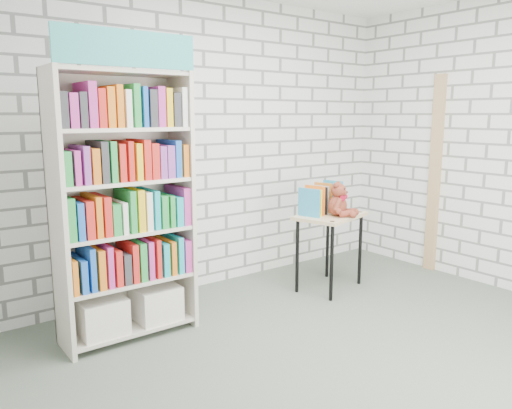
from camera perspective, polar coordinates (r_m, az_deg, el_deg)
ground at (r=3.70m, az=11.67°, el=-17.03°), size 4.50×4.50×0.00m
room_shell at (r=3.30m, az=12.80°, el=11.73°), size 4.52×4.02×2.81m
bookshelf at (r=3.83m, az=-14.84°, el=-0.05°), size 1.00×0.39×2.25m
display_table at (r=4.87m, az=8.48°, el=-2.30°), size 0.79×0.64×0.74m
table_books at (r=4.88m, az=7.41°, el=0.70°), size 0.52×0.33×0.29m
teddy_bear at (r=4.76m, az=9.55°, el=0.25°), size 0.31×0.30×0.33m
door_trim at (r=5.69m, az=19.76°, el=3.23°), size 0.05×0.12×2.10m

